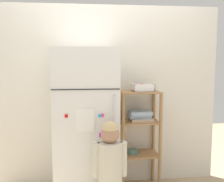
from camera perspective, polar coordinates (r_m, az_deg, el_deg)
The scene contains 5 objects.
kitchen_wall_back at distance 3.10m, azimuth -0.82°, elevation -1.14°, with size 2.60×0.03×2.09m, color silver.
refrigerator at distance 2.79m, azimuth -5.64°, elevation -7.30°, with size 0.63×0.68×1.59m.
child_standing at distance 2.42m, azimuth -0.42°, elevation -15.05°, with size 0.30×0.22×0.94m.
pantry_shelf_unit at distance 3.04m, azimuth 5.91°, elevation -7.87°, with size 0.44×0.31×1.12m.
fruit_bin at distance 2.96m, azimuth 6.64°, elevation 0.71°, with size 0.22×0.19×0.08m.
Camera 1 is at (-0.30, -2.69, 1.47)m, focal length 42.43 mm.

